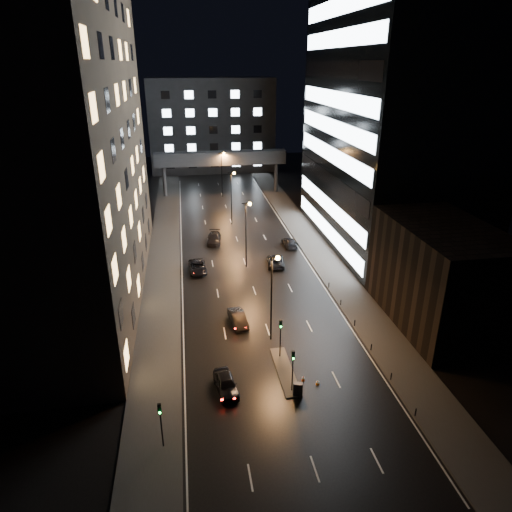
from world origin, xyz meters
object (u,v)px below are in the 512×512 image
object	(u,v)px
car_away_b	(238,319)
car_away_c	(198,267)
car_away_a	(226,384)
utility_cabinet	(298,389)
car_toward_a	(276,261)
car_away_d	(214,238)
car_toward_b	(289,243)

from	to	relation	value
car_away_b	car_away_c	world-z (taller)	car_away_b
car_away_a	car_away_b	world-z (taller)	car_away_a
car_away_c	utility_cabinet	distance (m)	30.23
car_away_c	car_toward_a	xyz separation A→B (m)	(11.88, 0.39, -0.01)
car_away_b	car_away_c	bearing A→B (deg)	97.14
car_away_c	car_away_d	xyz separation A→B (m)	(3.30, 11.35, 0.06)
car_away_b	utility_cabinet	xyz separation A→B (m)	(3.94, -13.45, 0.04)
car_away_a	car_toward_b	world-z (taller)	car_away_a
car_toward_a	car_toward_b	xyz separation A→B (m)	(3.83, 7.27, -0.03)
car_away_c	car_toward_b	size ratio (longest dim) A/B	1.09
car_away_b	car_away_d	size ratio (longest dim) A/B	0.83
car_away_b	car_toward_a	xyz separation A→B (m)	(7.75, 16.07, -0.02)
car_away_a	car_toward_a	world-z (taller)	car_away_a
car_away_a	utility_cabinet	size ratio (longest dim) A/B	3.55
car_away_b	car_toward_a	world-z (taller)	car_away_b
car_away_c	car_away_d	bearing A→B (deg)	70.94
car_toward_a	car_away_a	bearing A→B (deg)	77.25
car_away_a	car_away_b	distance (m)	11.91
car_away_b	utility_cabinet	distance (m)	14.02
car_away_b	utility_cabinet	bearing A→B (deg)	-81.29
utility_cabinet	car_toward_b	bearing A→B (deg)	96.46
car_away_b	car_away_d	xyz separation A→B (m)	(-0.83, 27.03, 0.04)
car_away_d	utility_cabinet	xyz separation A→B (m)	(4.77, -40.48, -0.00)
utility_cabinet	car_away_d	bearing A→B (deg)	114.92
car_away_b	car_toward_a	bearing A→B (deg)	56.65
car_toward_b	utility_cabinet	bearing A→B (deg)	77.71
car_toward_b	utility_cabinet	distance (m)	37.58
car_away_a	car_away_b	size ratio (longest dim) A/B	1.00
car_away_d	utility_cabinet	world-z (taller)	car_away_d
car_away_a	car_away_b	bearing A→B (deg)	69.56
car_away_a	car_away_d	xyz separation A→B (m)	(1.75, 38.66, 0.02)
car_away_c	utility_cabinet	xyz separation A→B (m)	(8.07, -29.13, 0.06)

